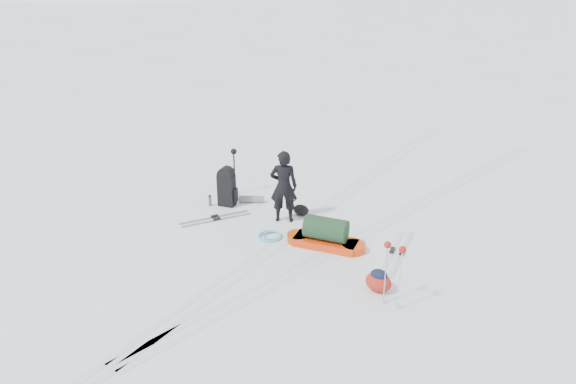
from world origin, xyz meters
name	(u,v)px	position (x,y,z in m)	size (l,w,h in m)	color
ground	(289,235)	(0.00, 0.00, 0.00)	(200.00, 200.00, 0.00)	white
ski_tracks	(335,228)	(0.61, 0.88, 0.00)	(3.38, 17.97, 0.01)	silver
skier	(284,186)	(-0.53, 0.51, 0.84)	(0.61, 0.40, 1.67)	black
pulk_sled	(326,236)	(0.89, 0.08, 0.25)	(1.75, 0.91, 0.65)	red
expedition_rucksack	(230,187)	(-2.07, 0.41, 0.45)	(0.89, 0.89, 0.98)	black
ski_poles_black	(234,157)	(-2.40, 0.96, 0.99)	(0.17, 0.15, 1.21)	black
ski_poles_silver	(394,255)	(2.96, -1.04, 1.03)	(0.39, 0.13, 1.23)	#ACAFB3
touring_skis_grey	(216,218)	(-1.82, -0.37, 0.01)	(0.97, 1.56, 0.06)	gray
touring_skis_white	(397,252)	(2.22, 0.70, 0.02)	(0.77, 2.01, 0.07)	silver
rope_coil	(271,236)	(-0.26, -0.30, 0.03)	(0.63, 0.63, 0.06)	#55B2CE
small_daypack	(379,281)	(2.56, -0.73, 0.20)	(0.54, 0.43, 0.42)	maroon
thermos_pair	(214,200)	(-2.34, 0.15, 0.13)	(0.21, 0.24, 0.28)	#515358
stuff_sack	(301,210)	(-0.38, 0.98, 0.12)	(0.45, 0.38, 0.24)	black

